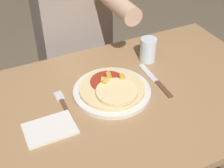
% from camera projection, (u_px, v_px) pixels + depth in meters
% --- Properties ---
extents(dining_table, '(1.21, 0.71, 0.73)m').
position_uv_depth(dining_table, '(116.00, 125.00, 1.15)').
color(dining_table, '#9E754C').
rests_on(dining_table, ground_plane).
extents(plate, '(0.28, 0.28, 0.01)m').
position_uv_depth(plate, '(112.00, 91.00, 1.11)').
color(plate, silver).
rests_on(plate, dining_table).
extents(pizza, '(0.23, 0.23, 0.04)m').
position_uv_depth(pizza, '(113.00, 88.00, 1.09)').
color(pizza, '#E0C689').
rests_on(pizza, plate).
extents(fork, '(0.03, 0.18, 0.00)m').
position_uv_depth(fork, '(64.00, 105.00, 1.06)').
color(fork, brown).
rests_on(fork, dining_table).
extents(knife, '(0.03, 0.22, 0.00)m').
position_uv_depth(knife, '(156.00, 80.00, 1.16)').
color(knife, brown).
rests_on(knife, dining_table).
extents(drinking_glass, '(0.07, 0.07, 0.10)m').
position_uv_depth(drinking_glass, '(148.00, 50.00, 1.25)').
color(drinking_glass, silver).
rests_on(drinking_glass, dining_table).
extents(napkin, '(0.16, 0.11, 0.01)m').
position_uv_depth(napkin, '(50.00, 129.00, 0.97)').
color(napkin, silver).
rests_on(napkin, dining_table).
extents(person_diner, '(0.32, 0.52, 1.30)m').
position_uv_depth(person_diner, '(73.00, 24.00, 1.45)').
color(person_diner, '#2D2D38').
rests_on(person_diner, ground_plane).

